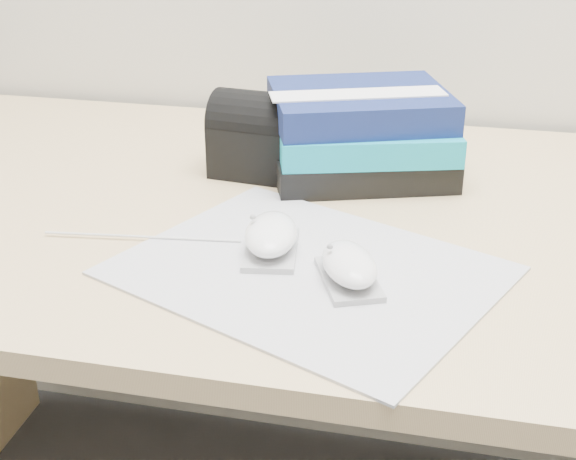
% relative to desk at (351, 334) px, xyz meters
% --- Properties ---
extents(desk, '(1.60, 0.80, 0.73)m').
position_rel_desk_xyz_m(desk, '(0.00, 0.00, 0.00)').
color(desk, tan).
rests_on(desk, ground).
extents(mousepad, '(0.50, 0.45, 0.00)m').
position_rel_desk_xyz_m(mousepad, '(-0.02, -0.24, 0.24)').
color(mousepad, '#9898A0').
rests_on(mousepad, desk).
extents(mouse_rear, '(0.08, 0.12, 0.05)m').
position_rel_desk_xyz_m(mouse_rear, '(-0.07, -0.21, 0.26)').
color(mouse_rear, '#A7A7A9').
rests_on(mouse_rear, mousepad).
extents(mouse_front, '(0.09, 0.12, 0.04)m').
position_rel_desk_xyz_m(mouse_front, '(0.03, -0.26, 0.26)').
color(mouse_front, '#9D9C9F').
rests_on(mouse_front, mousepad).
extents(usb_cable, '(0.25, 0.03, 0.00)m').
position_rel_desk_xyz_m(usb_cable, '(-0.24, -0.21, 0.24)').
color(usb_cable, silver).
rests_on(usb_cable, mousepad).
extents(book_stack, '(0.31, 0.27, 0.13)m').
position_rel_desk_xyz_m(book_stack, '(-0.01, 0.08, 0.30)').
color(book_stack, black).
rests_on(book_stack, desk).
extents(pouch, '(0.14, 0.11, 0.12)m').
position_rel_desk_xyz_m(pouch, '(-0.15, 0.04, 0.29)').
color(pouch, black).
rests_on(pouch, desk).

